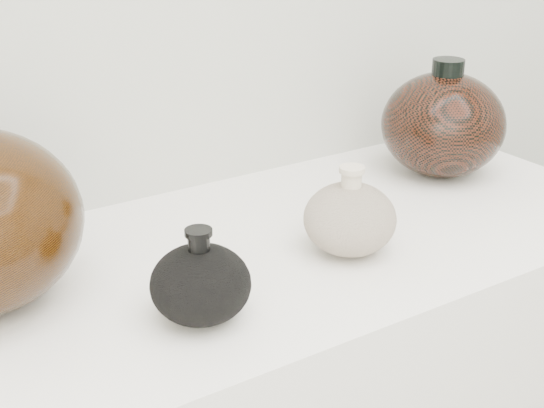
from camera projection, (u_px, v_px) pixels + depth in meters
black_gourd_vase at (201, 283)px, 0.86m from camera, size 0.14×0.14×0.11m
cream_gourd_vase at (350, 218)px, 1.02m from camera, size 0.15×0.15×0.12m
right_round_pot at (443, 124)px, 1.28m from camera, size 0.25×0.25×0.20m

